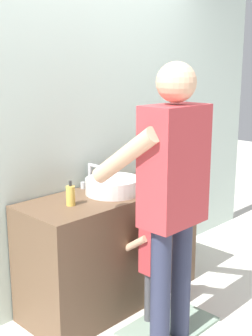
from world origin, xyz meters
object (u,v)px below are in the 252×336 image
object	(u,v)px
toothbrush_cup	(147,176)
soap_bottle	(71,195)
adult_parent	(171,184)
child_toddler	(153,254)

from	to	relation	value
toothbrush_cup	soap_bottle	bearing A→B (deg)	-178.07
toothbrush_cup	adult_parent	size ratio (longest dim) A/B	0.12
adult_parent	child_toddler	bearing A→B (deg)	62.90
toothbrush_cup	soap_bottle	size ratio (longest dim) A/B	1.25
soap_bottle	toothbrush_cup	bearing A→B (deg)	1.93
toothbrush_cup	adult_parent	bearing A→B (deg)	-128.59
child_toddler	adult_parent	distance (m)	0.62
soap_bottle	child_toddler	xyz separation A→B (m)	(0.38, -0.38, -0.41)
soap_bottle	child_toddler	distance (m)	0.68
toothbrush_cup	child_toddler	size ratio (longest dim) A/B	0.25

